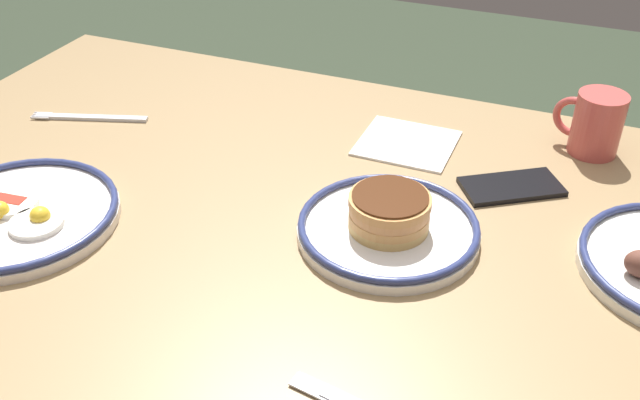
# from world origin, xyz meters

# --- Properties ---
(dining_table) EXTENTS (1.49, 0.87, 0.73)m
(dining_table) POSITION_xyz_m (0.00, 0.00, 0.64)
(dining_table) COLOR #987B52
(dining_table) RESTS_ON ground_plane
(plate_near_main) EXTENTS (0.24, 0.24, 0.06)m
(plate_near_main) POSITION_xyz_m (-0.09, 0.02, 0.75)
(plate_near_main) COLOR white
(plate_near_main) RESTS_ON dining_table
(plate_center_pancakes) EXTENTS (0.27, 0.27, 0.04)m
(plate_center_pancakes) POSITION_xyz_m (0.39, 0.18, 0.74)
(plate_center_pancakes) COLOR white
(plate_center_pancakes) RESTS_ON dining_table
(coffee_mug) EXTENTS (0.11, 0.08, 0.10)m
(coffee_mug) POSITION_xyz_m (-0.32, -0.32, 0.78)
(coffee_mug) COLOR #BF4C47
(coffee_mug) RESTS_ON dining_table
(cell_phone) EXTENTS (0.16, 0.14, 0.01)m
(cell_phone) POSITION_xyz_m (-0.22, -0.16, 0.73)
(cell_phone) COLOR black
(cell_phone) RESTS_ON dining_table
(paper_napkin) EXTENTS (0.15, 0.14, 0.00)m
(paper_napkin) POSITION_xyz_m (-0.04, -0.23, 0.73)
(paper_napkin) COLOR white
(paper_napkin) RESTS_ON dining_table
(fork_near) EXTENTS (0.20, 0.08, 0.01)m
(fork_near) POSITION_xyz_m (0.49, -0.11, 0.73)
(fork_near) COLOR silver
(fork_near) RESTS_ON dining_table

